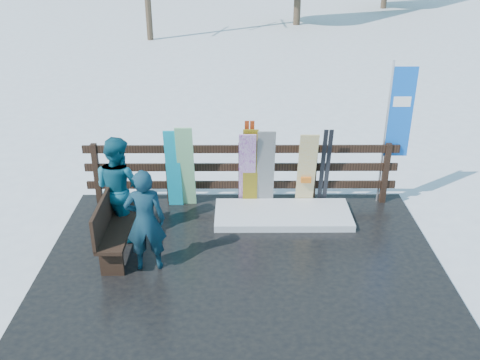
{
  "coord_description": "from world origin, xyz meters",
  "views": [
    {
      "loc": [
        -0.06,
        -6.52,
        4.7
      ],
      "look_at": [
        -0.03,
        1.0,
        1.1
      ],
      "focal_mm": 40.0,
      "sensor_mm": 36.0,
      "label": 1
    }
  ],
  "objects_px": {
    "snowboard_2": "(250,169)",
    "rental_flag": "(397,118)",
    "person_back": "(119,187)",
    "person_front": "(145,221)",
    "snowboard_0": "(173,169)",
    "bench": "(113,223)",
    "snowboard_1": "(186,168)",
    "snowboard_3": "(247,170)",
    "snowboard_4": "(266,169)",
    "snowboard_5": "(307,171)"
  },
  "relations": [
    {
      "from": "snowboard_0",
      "to": "snowboard_2",
      "type": "distance_m",
      "value": 1.35
    },
    {
      "from": "bench",
      "to": "person_back",
      "type": "bearing_deg",
      "value": 89.48
    },
    {
      "from": "snowboard_2",
      "to": "rental_flag",
      "type": "relative_size",
      "value": 0.6
    },
    {
      "from": "snowboard_3",
      "to": "person_back",
      "type": "distance_m",
      "value": 2.24
    },
    {
      "from": "snowboard_5",
      "to": "snowboard_3",
      "type": "bearing_deg",
      "value": 180.0
    },
    {
      "from": "snowboard_0",
      "to": "snowboard_4",
      "type": "relative_size",
      "value": 0.99
    },
    {
      "from": "person_front",
      "to": "person_back",
      "type": "relative_size",
      "value": 0.93
    },
    {
      "from": "snowboard_0",
      "to": "snowboard_5",
      "type": "distance_m",
      "value": 2.33
    },
    {
      "from": "snowboard_4",
      "to": "rental_flag",
      "type": "distance_m",
      "value": 2.43
    },
    {
      "from": "snowboard_5",
      "to": "snowboard_1",
      "type": "bearing_deg",
      "value": 180.0
    },
    {
      "from": "bench",
      "to": "snowboard_5",
      "type": "distance_m",
      "value": 3.43
    },
    {
      "from": "person_back",
      "to": "bench",
      "type": "bearing_deg",
      "value": 123.55
    },
    {
      "from": "rental_flag",
      "to": "snowboard_4",
      "type": "bearing_deg",
      "value": -173.2
    },
    {
      "from": "snowboard_3",
      "to": "person_back",
      "type": "xyz_separation_m",
      "value": [
        -2.06,
        -0.88,
        0.11
      ]
    },
    {
      "from": "snowboard_0",
      "to": "snowboard_4",
      "type": "bearing_deg",
      "value": 0.0
    },
    {
      "from": "snowboard_0",
      "to": "snowboard_2",
      "type": "relative_size",
      "value": 0.98
    },
    {
      "from": "bench",
      "to": "snowboard_0",
      "type": "relative_size",
      "value": 0.98
    },
    {
      "from": "snowboard_5",
      "to": "person_front",
      "type": "relative_size",
      "value": 0.94
    },
    {
      "from": "rental_flag",
      "to": "bench",
      "type": "bearing_deg",
      "value": -159.72
    },
    {
      "from": "snowboard_5",
      "to": "person_back",
      "type": "height_order",
      "value": "person_back"
    },
    {
      "from": "snowboard_1",
      "to": "snowboard_5",
      "type": "xyz_separation_m",
      "value": [
        2.11,
        0.0,
        -0.06
      ]
    },
    {
      "from": "snowboard_1",
      "to": "person_front",
      "type": "bearing_deg",
      "value": -102.8
    },
    {
      "from": "person_back",
      "to": "snowboard_2",
      "type": "bearing_deg",
      "value": -123.25
    },
    {
      "from": "snowboard_1",
      "to": "snowboard_3",
      "type": "bearing_deg",
      "value": 0.0
    },
    {
      "from": "snowboard_4",
      "to": "person_back",
      "type": "distance_m",
      "value": 2.54
    },
    {
      "from": "rental_flag",
      "to": "snowboard_0",
      "type": "bearing_deg",
      "value": -176.02
    },
    {
      "from": "snowboard_1",
      "to": "snowboard_2",
      "type": "relative_size",
      "value": 1.03
    },
    {
      "from": "snowboard_2",
      "to": "rental_flag",
      "type": "height_order",
      "value": "rental_flag"
    },
    {
      "from": "snowboard_2",
      "to": "snowboard_4",
      "type": "bearing_deg",
      "value": 0.0
    },
    {
      "from": "snowboard_1",
      "to": "person_back",
      "type": "height_order",
      "value": "person_back"
    },
    {
      "from": "snowboard_0",
      "to": "rental_flag",
      "type": "distance_m",
      "value": 3.98
    },
    {
      "from": "snowboard_2",
      "to": "snowboard_3",
      "type": "distance_m",
      "value": 0.06
    },
    {
      "from": "snowboard_0",
      "to": "snowboard_2",
      "type": "bearing_deg",
      "value": -0.0
    },
    {
      "from": "snowboard_5",
      "to": "rental_flag",
      "type": "bearing_deg",
      "value": 9.91
    },
    {
      "from": "snowboard_3",
      "to": "bench",
      "type": "bearing_deg",
      "value": -144.94
    },
    {
      "from": "rental_flag",
      "to": "snowboard_3",
      "type": "bearing_deg",
      "value": -174.04
    },
    {
      "from": "snowboard_2",
      "to": "snowboard_0",
      "type": "bearing_deg",
      "value": 180.0
    },
    {
      "from": "snowboard_3",
      "to": "snowboard_4",
      "type": "height_order",
      "value": "snowboard_4"
    },
    {
      "from": "bench",
      "to": "rental_flag",
      "type": "height_order",
      "value": "rental_flag"
    },
    {
      "from": "snowboard_2",
      "to": "rental_flag",
      "type": "xyz_separation_m",
      "value": [
        2.53,
        0.27,
        0.83
      ]
    },
    {
      "from": "rental_flag",
      "to": "person_front",
      "type": "bearing_deg",
      "value": -152.55
    },
    {
      "from": "snowboard_2",
      "to": "rental_flag",
      "type": "distance_m",
      "value": 2.68
    },
    {
      "from": "snowboard_0",
      "to": "snowboard_5",
      "type": "height_order",
      "value": "snowboard_0"
    },
    {
      "from": "snowboard_5",
      "to": "snowboard_0",
      "type": "bearing_deg",
      "value": 180.0
    },
    {
      "from": "snowboard_2",
      "to": "snowboard_5",
      "type": "bearing_deg",
      "value": 0.0
    },
    {
      "from": "bench",
      "to": "snowboard_1",
      "type": "bearing_deg",
      "value": 55.58
    },
    {
      "from": "snowboard_5",
      "to": "rental_flag",
      "type": "distance_m",
      "value": 1.8
    },
    {
      "from": "bench",
      "to": "snowboard_0",
      "type": "bearing_deg",
      "value": 61.94
    },
    {
      "from": "snowboard_0",
      "to": "rental_flag",
      "type": "xyz_separation_m",
      "value": [
        3.88,
        0.27,
        0.85
      ]
    },
    {
      "from": "snowboard_4",
      "to": "person_back",
      "type": "bearing_deg",
      "value": -159.65
    }
  ]
}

